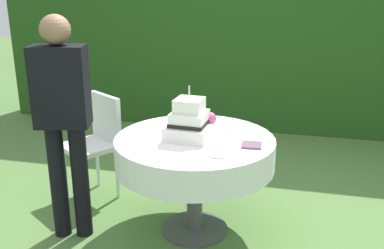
{
  "coord_description": "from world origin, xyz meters",
  "views": [
    {
      "loc": [
        0.67,
        -2.86,
        1.81
      ],
      "look_at": [
        -0.02,
        -0.0,
        0.84
      ],
      "focal_mm": 41.29,
      "sensor_mm": 36.0,
      "label": 1
    }
  ],
  "objects_px": {
    "serving_plate_near": "(218,155)",
    "standing_person": "(63,115)",
    "garden_chair": "(97,137)",
    "wedding_cake": "(190,122)",
    "cake_table": "(195,153)",
    "napkin_stack": "(252,145)",
    "serving_plate_far": "(227,125)"
  },
  "relations": [
    {
      "from": "serving_plate_near",
      "to": "standing_person",
      "type": "bearing_deg",
      "value": 178.44
    },
    {
      "from": "garden_chair",
      "to": "standing_person",
      "type": "distance_m",
      "value": 0.75
    },
    {
      "from": "wedding_cake",
      "to": "garden_chair",
      "type": "distance_m",
      "value": 1.04
    },
    {
      "from": "serving_plate_near",
      "to": "cake_table",
      "type": "bearing_deg",
      "value": 127.36
    },
    {
      "from": "serving_plate_near",
      "to": "napkin_stack",
      "type": "height_order",
      "value": "napkin_stack"
    },
    {
      "from": "cake_table",
      "to": "garden_chair",
      "type": "bearing_deg",
      "value": 158.09
    },
    {
      "from": "wedding_cake",
      "to": "garden_chair",
      "type": "height_order",
      "value": "wedding_cake"
    },
    {
      "from": "cake_table",
      "to": "serving_plate_near",
      "type": "distance_m",
      "value": 0.38
    },
    {
      "from": "serving_plate_far",
      "to": "cake_table",
      "type": "bearing_deg",
      "value": -119.72
    },
    {
      "from": "serving_plate_far",
      "to": "napkin_stack",
      "type": "relative_size",
      "value": 1.13
    },
    {
      "from": "cake_table",
      "to": "serving_plate_near",
      "type": "xyz_separation_m",
      "value": [
        0.22,
        -0.29,
        0.12
      ]
    },
    {
      "from": "cake_table",
      "to": "garden_chair",
      "type": "xyz_separation_m",
      "value": [
        -0.94,
        0.38,
        -0.09
      ]
    },
    {
      "from": "napkin_stack",
      "to": "standing_person",
      "type": "relative_size",
      "value": 0.08
    },
    {
      "from": "standing_person",
      "to": "wedding_cake",
      "type": "bearing_deg",
      "value": 17.06
    },
    {
      "from": "cake_table",
      "to": "napkin_stack",
      "type": "height_order",
      "value": "napkin_stack"
    },
    {
      "from": "napkin_stack",
      "to": "serving_plate_near",
      "type": "bearing_deg",
      "value": -130.32
    },
    {
      "from": "serving_plate_far",
      "to": "standing_person",
      "type": "height_order",
      "value": "standing_person"
    },
    {
      "from": "wedding_cake",
      "to": "standing_person",
      "type": "height_order",
      "value": "standing_person"
    },
    {
      "from": "serving_plate_far",
      "to": "standing_person",
      "type": "distance_m",
      "value": 1.2
    },
    {
      "from": "cake_table",
      "to": "serving_plate_far",
      "type": "xyz_separation_m",
      "value": [
        0.18,
        0.31,
        0.12
      ]
    },
    {
      "from": "standing_person",
      "to": "napkin_stack",
      "type": "bearing_deg",
      "value": 8.63
    },
    {
      "from": "serving_plate_near",
      "to": "standing_person",
      "type": "xyz_separation_m",
      "value": [
        -1.08,
        0.03,
        0.18
      ]
    },
    {
      "from": "garden_chair",
      "to": "standing_person",
      "type": "height_order",
      "value": "standing_person"
    },
    {
      "from": "serving_plate_far",
      "to": "garden_chair",
      "type": "bearing_deg",
      "value": 176.64
    },
    {
      "from": "cake_table",
      "to": "wedding_cake",
      "type": "height_order",
      "value": "wedding_cake"
    },
    {
      "from": "standing_person",
      "to": "garden_chair",
      "type": "bearing_deg",
      "value": 96.98
    },
    {
      "from": "garden_chair",
      "to": "standing_person",
      "type": "xyz_separation_m",
      "value": [
        0.08,
        -0.64,
        0.39
      ]
    },
    {
      "from": "cake_table",
      "to": "standing_person",
      "type": "distance_m",
      "value": 0.95
    },
    {
      "from": "wedding_cake",
      "to": "napkin_stack",
      "type": "distance_m",
      "value": 0.46
    },
    {
      "from": "serving_plate_near",
      "to": "garden_chair",
      "type": "distance_m",
      "value": 1.36
    },
    {
      "from": "serving_plate_near",
      "to": "napkin_stack",
      "type": "xyz_separation_m",
      "value": [
        0.19,
        0.22,
        0.0
      ]
    },
    {
      "from": "serving_plate_far",
      "to": "napkin_stack",
      "type": "bearing_deg",
      "value": -58.63
    }
  ]
}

